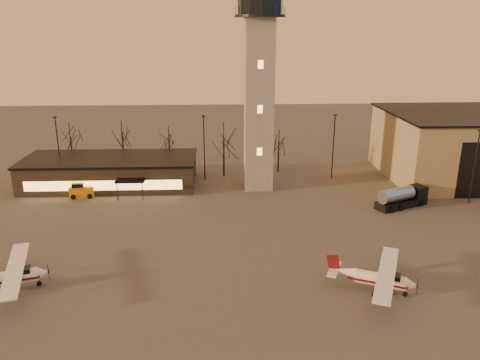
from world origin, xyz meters
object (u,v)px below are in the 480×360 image
object	(u,v)px
control_tower	(259,76)
cessna_rear	(12,280)
service_cart	(82,191)
fuel_truck	(401,199)
terminal	(111,171)
cessna_front	(381,282)

from	to	relation	value
control_tower	cessna_rear	distance (m)	39.99
cessna_rear	service_cart	xyz separation A→B (m)	(-0.63, 24.70, -0.23)
fuel_truck	service_cart	size ratio (longest dim) A/B	2.19
cessna_rear	fuel_truck	world-z (taller)	cessna_rear
terminal	control_tower	bearing A→B (deg)	-5.15
cessna_rear	service_cart	bearing A→B (deg)	75.42
terminal	cessna_front	world-z (taller)	terminal
cessna_rear	service_cart	world-z (taller)	cessna_rear
terminal	fuel_truck	size ratio (longest dim) A/B	3.31
cessna_front	service_cart	xyz separation A→B (m)	(-33.78, 26.51, -0.20)
service_cart	terminal	bearing A→B (deg)	51.05
terminal	service_cart	distance (m)	6.02
control_tower	cessna_front	xyz separation A→B (m)	(8.70, -29.52, -15.32)
cessna_front	fuel_truck	world-z (taller)	cessna_front
control_tower	service_cart	bearing A→B (deg)	-173.16
control_tower	service_cart	distance (m)	29.65
cessna_rear	fuel_truck	size ratio (longest dim) A/B	1.42
control_tower	cessna_rear	xyz separation A→B (m)	(-24.45, -27.71, -15.29)
cessna_front	fuel_truck	distance (m)	22.89
terminal	cessna_front	distance (m)	44.00
cessna_rear	fuel_truck	distance (m)	46.81
cessna_rear	terminal	bearing A→B (deg)	69.23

